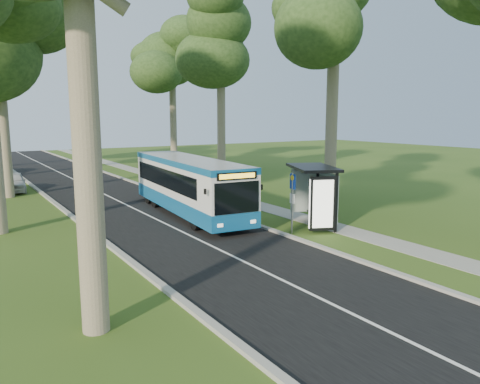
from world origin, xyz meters
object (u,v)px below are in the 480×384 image
(car_white, at_px, (13,182))
(bus, at_px, (189,186))
(bus_stop_sign, at_px, (292,196))
(litter_bin, at_px, (238,201))
(bus_shelter, at_px, (322,185))

(car_white, bearing_deg, bus, -55.59)
(bus_stop_sign, xyz_separation_m, litter_bin, (0.99, 6.16, -1.26))
(bus_shelter, xyz_separation_m, litter_bin, (-0.86, 6.01, -1.60))
(bus_stop_sign, relative_size, bus_shelter, 0.72)
(bus, xyz_separation_m, car_white, (-6.99, 13.20, -0.87))
(bus_stop_sign, bearing_deg, bus, 110.92)
(bus_stop_sign, bearing_deg, car_white, 117.55)
(bus_shelter, bearing_deg, bus_stop_sign, -151.18)
(litter_bin, distance_m, car_white, 16.58)
(bus_shelter, distance_m, litter_bin, 6.28)
(bus_stop_sign, distance_m, litter_bin, 6.37)
(bus, xyz_separation_m, bus_stop_sign, (2.05, -6.17, 0.14))
(car_white, bearing_deg, bus_stop_sign, -58.47)
(bus_shelter, xyz_separation_m, car_white, (-10.88, 19.22, -1.36))
(litter_bin, xyz_separation_m, car_white, (-10.03, 13.20, 0.24))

